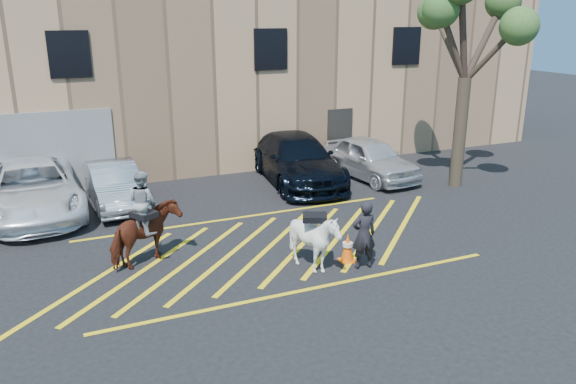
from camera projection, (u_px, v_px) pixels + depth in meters
name	position (u px, v px, depth m)	size (l,w,h in m)	color
ground	(264.00, 244.00, 14.90)	(90.00, 90.00, 0.00)	black
car_white_pickup	(33.00, 189.00, 16.93)	(2.65, 5.74, 1.60)	white
car_silver_sedan	(114.00, 185.00, 17.78)	(1.43, 4.11, 1.36)	#999FA7
car_blue_suv	(297.00, 159.00, 20.26)	(2.35, 5.78, 1.68)	black
car_white_suv	(370.00, 158.00, 20.79)	(1.77, 4.40, 1.50)	silver
handler	(364.00, 235.00, 13.29)	(0.61, 0.40, 1.68)	black
warehouse	(163.00, 67.00, 24.29)	(32.42, 10.20, 7.30)	tan
hatching_zone	(268.00, 248.00, 14.64)	(12.60, 5.12, 0.01)	yellow
mounted_bay	(145.00, 227.00, 13.46)	(1.95, 1.59, 2.36)	#612D16
saddled_white	(314.00, 240.00, 13.17)	(1.68, 1.75, 1.50)	white
traffic_cone	(348.00, 247.00, 13.78)	(0.40, 0.40, 0.73)	orange
tree	(470.00, 19.00, 18.31)	(3.99, 4.37, 7.31)	#433828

